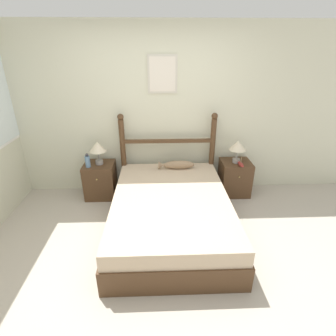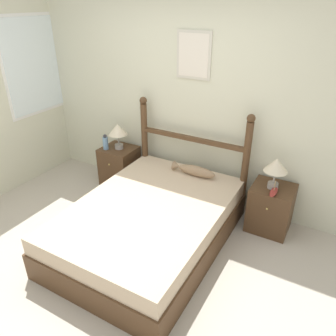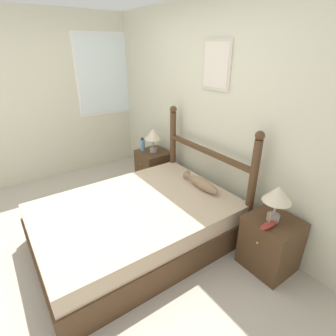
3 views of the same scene
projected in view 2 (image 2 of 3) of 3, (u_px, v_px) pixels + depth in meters
name	position (u px, v px, depth m)	size (l,w,h in m)	color
ground_plane	(104.00, 267.00, 3.32)	(16.00, 16.00, 0.00)	#B7AD9E
wall_back	(184.00, 101.00, 4.06)	(6.40, 0.08, 2.55)	beige
bed	(150.00, 224.00, 3.55)	(1.48, 2.09, 0.49)	#4C331E
headboard	(191.00, 151.00, 4.11)	(1.49, 0.10, 1.31)	#4C331E
nightstand_left	(120.00, 166.00, 4.69)	(0.46, 0.45, 0.55)	#4C331E
nightstand_right	(270.00, 208.00, 3.76)	(0.46, 0.45, 0.55)	#4C331E
table_lamp_left	(118.00, 131.00, 4.43)	(0.26, 0.26, 0.36)	gray
table_lamp_right	(276.00, 167.00, 3.49)	(0.26, 0.26, 0.36)	gray
bottle	(105.00, 143.00, 4.49)	(0.07, 0.07, 0.22)	#668CB2
model_boat	(274.00, 192.00, 3.50)	(0.07, 0.23, 0.15)	maroon
fish_pillow	(194.00, 170.00, 3.98)	(0.56, 0.12, 0.13)	#997A5B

